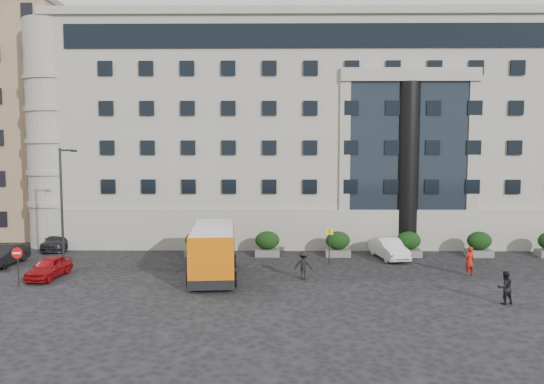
# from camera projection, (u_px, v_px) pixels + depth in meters

# --- Properties ---
(ground) EXTENTS (120.00, 120.00, 0.00)m
(ground) POSITION_uv_depth(u_px,v_px,m) (245.00, 283.00, 31.45)
(ground) COLOR black
(ground) RESTS_ON ground
(civic_building) EXTENTS (44.00, 24.00, 18.00)m
(civic_building) POSITION_uv_depth(u_px,v_px,m) (319.00, 137.00, 52.51)
(civic_building) COLOR gray
(civic_building) RESTS_ON ground
(entrance_column) EXTENTS (1.80, 1.80, 13.00)m
(entrance_column) POSITION_uv_depth(u_px,v_px,m) (407.00, 167.00, 41.01)
(entrance_column) COLOR black
(entrance_column) RESTS_ON ground
(apartment_near) EXTENTS (14.00, 14.00, 20.00)m
(apartment_near) POSITION_uv_depth(u_px,v_px,m) (7.00, 126.00, 50.77)
(apartment_near) COLOR #876D4E
(apartment_near) RESTS_ON ground
(apartment_far) EXTENTS (13.00, 13.00, 22.00)m
(apartment_far) POSITION_uv_depth(u_px,v_px,m) (55.00, 124.00, 68.65)
(apartment_far) COLOR #83634C
(apartment_far) RESTS_ON ground
(hedge_a) EXTENTS (1.80, 1.26, 1.84)m
(hedge_a) POSITION_uv_depth(u_px,v_px,m) (197.00, 243.00, 39.18)
(hedge_a) COLOR #545452
(hedge_a) RESTS_ON ground
(hedge_b) EXTENTS (1.80, 1.26, 1.84)m
(hedge_b) POSITION_uv_depth(u_px,v_px,m) (267.00, 244.00, 39.12)
(hedge_b) COLOR #545452
(hedge_b) RESTS_ON ground
(hedge_c) EXTENTS (1.80, 1.26, 1.84)m
(hedge_c) POSITION_uv_depth(u_px,v_px,m) (338.00, 244.00, 39.07)
(hedge_c) COLOR #545452
(hedge_c) RESTS_ON ground
(hedge_d) EXTENTS (1.80, 1.26, 1.84)m
(hedge_d) POSITION_uv_depth(u_px,v_px,m) (408.00, 244.00, 39.01)
(hedge_d) COLOR #545452
(hedge_d) RESTS_ON ground
(hedge_e) EXTENTS (1.80, 1.26, 1.84)m
(hedge_e) POSITION_uv_depth(u_px,v_px,m) (479.00, 244.00, 38.95)
(hedge_e) COLOR #545452
(hedge_e) RESTS_ON ground
(street_lamp) EXTENTS (1.16, 0.18, 8.00)m
(street_lamp) POSITION_uv_depth(u_px,v_px,m) (63.00, 204.00, 34.19)
(street_lamp) COLOR #262628
(street_lamp) RESTS_ON ground
(bus_stop_sign) EXTENTS (0.50, 0.08, 2.52)m
(bus_stop_sign) POSITION_uv_depth(u_px,v_px,m) (329.00, 240.00, 36.22)
(bus_stop_sign) COLOR #262628
(bus_stop_sign) RESTS_ON ground
(no_entry_sign) EXTENTS (0.64, 0.16, 2.32)m
(no_entry_sign) POSITION_uv_depth(u_px,v_px,m) (17.00, 259.00, 30.42)
(no_entry_sign) COLOR #262628
(no_entry_sign) RESTS_ON ground
(minibus) EXTENTS (3.35, 7.74, 3.15)m
(minibus) POSITION_uv_depth(u_px,v_px,m) (213.00, 249.00, 32.79)
(minibus) COLOR #CC5D09
(minibus) RESTS_ON ground
(red_truck) EXTENTS (2.46, 5.11, 2.74)m
(red_truck) POSITION_uv_depth(u_px,v_px,m) (84.00, 219.00, 48.81)
(red_truck) COLOR maroon
(red_truck) RESTS_ON ground
(parked_car_a) EXTENTS (1.85, 3.94, 1.30)m
(parked_car_a) POSITION_uv_depth(u_px,v_px,m) (49.00, 267.00, 32.66)
(parked_car_a) COLOR maroon
(parked_car_a) RESTS_ON ground
(parked_car_b) EXTENTS (1.76, 4.24, 1.36)m
(parked_car_b) POSITION_uv_depth(u_px,v_px,m) (4.00, 255.00, 36.09)
(parked_car_b) COLOR black
(parked_car_b) RESTS_ON ground
(parked_car_c) EXTENTS (2.40, 4.80, 1.34)m
(parked_car_c) POSITION_uv_depth(u_px,v_px,m) (59.00, 240.00, 41.84)
(parked_car_c) COLOR black
(parked_car_c) RESTS_ON ground
(parked_car_d) EXTENTS (2.81, 4.93, 1.30)m
(parked_car_d) POSITION_uv_depth(u_px,v_px,m) (58.00, 233.00, 45.70)
(parked_car_d) COLOR black
(parked_car_d) RESTS_ON ground
(white_taxi) EXTENTS (2.37, 4.67, 1.47)m
(white_taxi) POSITION_uv_depth(u_px,v_px,m) (389.00, 248.00, 38.25)
(white_taxi) COLOR silver
(white_taxi) RESTS_ON ground
(pedestrian_a) EXTENTS (0.76, 0.59, 1.84)m
(pedestrian_a) POSITION_uv_depth(u_px,v_px,m) (469.00, 261.00, 33.19)
(pedestrian_a) COLOR maroon
(pedestrian_a) RESTS_ON ground
(pedestrian_b) EXTENTS (0.96, 0.82, 1.72)m
(pedestrian_b) POSITION_uv_depth(u_px,v_px,m) (505.00, 288.00, 27.24)
(pedestrian_b) COLOR black
(pedestrian_b) RESTS_ON ground
(pedestrian_c) EXTENTS (1.26, 0.92, 1.75)m
(pedestrian_c) POSITION_uv_depth(u_px,v_px,m) (304.00, 265.00, 32.33)
(pedestrian_c) COLOR black
(pedestrian_c) RESTS_ON ground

